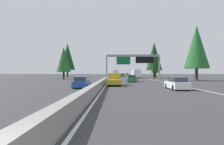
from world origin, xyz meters
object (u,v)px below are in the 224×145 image
(sign_gantry_overhead, at_px, (134,60))
(conifer_left_mid, at_px, (68,57))
(conifer_right_near, at_px, (197,47))
(box_truck_near_right, at_px, (136,73))
(conifer_right_mid, at_px, (154,56))
(sedan_far_left, at_px, (123,75))
(bus_distant_b, at_px, (116,73))
(conifer_left_near, at_px, (64,59))
(conifer_right_far, at_px, (156,65))
(sedan_near_center, at_px, (127,74))
(pickup_mid_center, at_px, (114,79))
(sedan_distant_a, at_px, (131,79))
(oncoming_near, at_px, (82,83))
(minivan_mid_right, at_px, (115,74))
(sedan_far_center, at_px, (177,84))

(sign_gantry_overhead, distance_m, conifer_left_mid, 42.50)
(conifer_right_near, bearing_deg, conifer_left_mid, 50.91)
(sign_gantry_overhead, bearing_deg, box_truck_near_right, -7.56)
(conifer_right_mid, bearing_deg, sign_gantry_overhead, 156.91)
(sedan_far_left, bearing_deg, bus_distant_b, 110.14)
(conifer_right_near, bearing_deg, conifer_left_near, 75.88)
(box_truck_near_right, distance_m, conifer_right_far, 12.03)
(bus_distant_b, xyz_separation_m, sedan_near_center, (24.84, -7.11, -1.03))
(conifer_right_mid, bearing_deg, conifer_right_near, -161.83)
(pickup_mid_center, bearing_deg, conifer_right_far, -19.64)
(sign_gantry_overhead, xyz_separation_m, conifer_left_mid, (34.71, 24.25, 3.67))
(box_truck_near_right, bearing_deg, conifer_right_far, -48.53)
(box_truck_near_right, relative_size, conifer_left_mid, 0.60)
(sedan_far_left, distance_m, sedan_distant_a, 53.31)
(pickup_mid_center, bearing_deg, sign_gantry_overhead, -17.18)
(sedan_near_center, relative_size, oncoming_near, 1.00)
(minivan_mid_right, height_order, conifer_right_far, conifer_right_far)
(bus_distant_b, xyz_separation_m, conifer_right_near, (-45.64, -19.57, 6.50))
(oncoming_near, xyz_separation_m, conifer_right_mid, (40.83, -17.95, 6.92))
(conifer_left_near, bearing_deg, minivan_mid_right, -11.57)
(sedan_distant_a, distance_m, bus_distant_b, 52.17)
(bus_distant_b, distance_m, conifer_right_far, 23.40)
(sign_gantry_overhead, xyz_separation_m, sedan_far_center, (-21.40, -3.00, -4.22))
(conifer_left_near, bearing_deg, oncoming_near, -160.53)
(conifer_left_mid, bearing_deg, minivan_mid_right, -21.44)
(minivan_mid_right, bearing_deg, bus_distant_b, -179.77)
(sedan_far_center, height_order, sedan_far_left, same)
(sedan_far_center, relative_size, sedan_distant_a, 1.00)
(sedan_distant_a, distance_m, minivan_mid_right, 90.02)
(sedan_far_left, relative_size, sedan_distant_a, 1.00)
(sedan_distant_a, distance_m, conifer_right_near, 19.19)
(bus_distant_b, bearing_deg, conifer_right_mid, -153.33)
(box_truck_near_right, height_order, bus_distant_b, bus_distant_b)
(conifer_right_far, bearing_deg, box_truck_near_right, 131.47)
(conifer_right_near, bearing_deg, minivan_mid_right, 13.28)
(pickup_mid_center, bearing_deg, sedan_distant_a, -19.09)
(sedan_far_center, bearing_deg, conifer_right_mid, -8.24)
(minivan_mid_right, relative_size, conifer_left_mid, 0.35)
(sedan_far_left, distance_m, conifer_right_mid, 30.09)
(minivan_mid_right, relative_size, conifer_left_near, 0.52)
(sedan_distant_a, bearing_deg, sign_gantry_overhead, -12.13)
(conifer_left_near, height_order, conifer_left_mid, conifer_left_mid)
(pickup_mid_center, relative_size, sedan_far_left, 1.27)
(sedan_far_left, xyz_separation_m, sedan_distant_a, (-53.30, 0.26, 0.00))
(sedan_far_left, height_order, sedan_distant_a, same)
(sedan_near_center, bearing_deg, box_truck_near_right, 179.98)
(sedan_far_center, distance_m, pickup_mid_center, 10.22)
(pickup_mid_center, height_order, conifer_right_far, conifer_right_far)
(conifer_right_mid, bearing_deg, oncoming_near, 156.26)
(bus_distant_b, xyz_separation_m, conifer_right_far, (-17.00, -15.75, 3.26))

